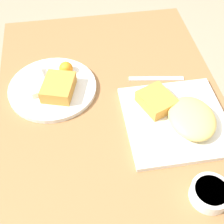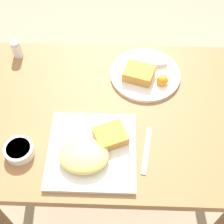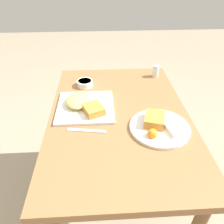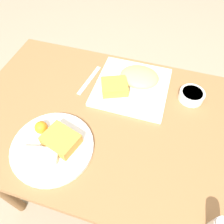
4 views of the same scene
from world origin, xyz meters
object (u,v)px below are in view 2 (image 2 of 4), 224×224
at_px(plate_square_near, 91,151).
at_px(salt_shaker, 17,50).
at_px(plate_oval_far, 145,73).
at_px(sauce_ramekin, 19,150).
at_px(butter_knife, 147,150).

distance_m(plate_square_near, salt_shaker, 0.55).
distance_m(plate_square_near, plate_oval_far, 0.39).
bearing_deg(plate_square_near, sauce_ramekin, -178.81).
bearing_deg(plate_square_near, salt_shaker, 126.83).
xyz_separation_m(salt_shaker, butter_knife, (0.51, -0.42, -0.03)).
relative_size(plate_oval_far, salt_shaker, 3.73).
height_order(plate_square_near, butter_knife, plate_square_near).
relative_size(plate_square_near, sauce_ramekin, 3.01).
bearing_deg(butter_knife, plate_square_near, 104.25).
bearing_deg(salt_shaker, plate_square_near, -53.17).
distance_m(plate_square_near, sauce_ramekin, 0.23).
xyz_separation_m(plate_square_near, plate_oval_far, (0.18, 0.34, -0.01)).
height_order(sauce_ramekin, butter_knife, sauce_ramekin).
relative_size(salt_shaker, butter_knife, 0.41).
relative_size(plate_oval_far, sauce_ramekin, 2.86).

